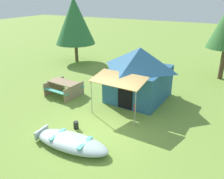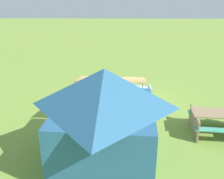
# 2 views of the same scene
# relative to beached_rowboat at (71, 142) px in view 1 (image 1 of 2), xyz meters

# --- Properties ---
(ground_plane) EXTENTS (80.00, 80.00, 0.00)m
(ground_plane) POSITION_rel_beached_rowboat_xyz_m (0.17, 1.44, -0.21)
(ground_plane) COLOR olive
(beached_rowboat) EXTENTS (2.99, 1.18, 0.40)m
(beached_rowboat) POSITION_rel_beached_rowboat_xyz_m (0.00, 0.00, 0.00)
(beached_rowboat) COLOR #A6BCB6
(beached_rowboat) RESTS_ON ground_plane
(canvas_cabin_tent) EXTENTS (3.01, 4.41, 2.69)m
(canvas_cabin_tent) POSITION_rel_beached_rowboat_xyz_m (0.55, 5.03, 1.19)
(canvas_cabin_tent) COLOR #2A5D86
(canvas_cabin_tent) RESTS_ON ground_plane
(picnic_table) EXTENTS (1.80, 1.64, 0.77)m
(picnic_table) POSITION_rel_beached_rowboat_xyz_m (-3.14, 3.56, 0.27)
(picnic_table) COLOR #967958
(picnic_table) RESTS_ON ground_plane
(cooler_box) EXTENTS (0.47, 0.63, 0.38)m
(cooler_box) POSITION_rel_beached_rowboat_xyz_m (0.95, 3.86, -0.02)
(cooler_box) COLOR #BA3231
(cooler_box) RESTS_ON ground_plane
(fuel_can) EXTENTS (0.26, 0.26, 0.31)m
(fuel_can) POSITION_rel_beached_rowboat_xyz_m (-0.56, 1.08, -0.06)
(fuel_can) COLOR black
(fuel_can) RESTS_ON ground_plane
(pine_tree_side) EXTENTS (3.04, 3.04, 4.90)m
(pine_tree_side) POSITION_rel_beached_rowboat_xyz_m (-6.53, 9.40, 2.95)
(pine_tree_side) COLOR brown
(pine_tree_side) RESTS_ON ground_plane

